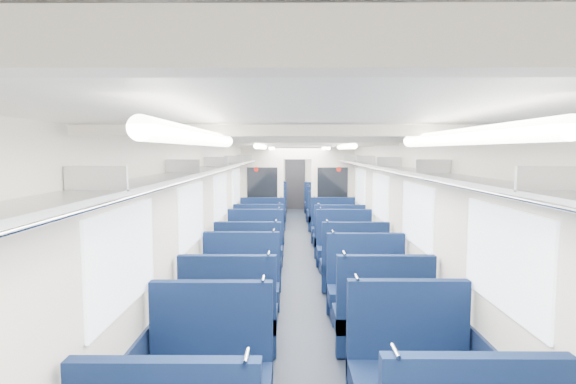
{
  "coord_description": "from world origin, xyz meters",
  "views": [
    {
      "loc": [
        -0.16,
        -8.48,
        2.2
      ],
      "look_at": [
        -0.24,
        3.23,
        1.16
      ],
      "focal_mm": 28.62,
      "sensor_mm": 36.0,
      "label": 1
    }
  ],
  "objects_px": {
    "seat_15": "(344,251)",
    "seat_25": "(321,208)",
    "seat_8": "(230,321)",
    "seat_11": "(367,293)",
    "seat_17": "(339,241)",
    "seat_26": "(272,203)",
    "seat_13": "(354,269)",
    "seat_18": "(262,231)",
    "seat_19": "(333,230)",
    "seat_7": "(411,375)",
    "bulkhead": "(297,190)",
    "seat_16": "(259,240)",
    "seat_9": "(382,321)",
    "seat_10": "(241,291)",
    "seat_21": "(327,218)",
    "seat_20": "(267,218)",
    "seat_12": "(249,268)",
    "seat_22": "(269,212)",
    "seat_23": "(323,212)",
    "end_door": "(295,183)",
    "seat_14": "(255,251)",
    "seat_27": "(319,204)",
    "seat_6": "(209,377)",
    "seat_24": "(271,208)"
  },
  "relations": [
    {
      "from": "seat_15",
      "to": "seat_25",
      "type": "bearing_deg",
      "value": 90.0
    },
    {
      "from": "seat_8",
      "to": "seat_11",
      "type": "height_order",
      "value": "same"
    },
    {
      "from": "seat_17",
      "to": "seat_26",
      "type": "bearing_deg",
      "value": 103.7
    },
    {
      "from": "seat_13",
      "to": "seat_17",
      "type": "bearing_deg",
      "value": 90.0
    },
    {
      "from": "seat_17",
      "to": "seat_18",
      "type": "height_order",
      "value": "same"
    },
    {
      "from": "seat_19",
      "to": "seat_25",
      "type": "relative_size",
      "value": 1.0
    },
    {
      "from": "seat_17",
      "to": "seat_7",
      "type": "bearing_deg",
      "value": -90.0
    },
    {
      "from": "seat_26",
      "to": "seat_25",
      "type": "bearing_deg",
      "value": -38.15
    },
    {
      "from": "bulkhead",
      "to": "seat_16",
      "type": "distance_m",
      "value": 2.31
    },
    {
      "from": "seat_9",
      "to": "seat_10",
      "type": "relative_size",
      "value": 1.0
    },
    {
      "from": "seat_13",
      "to": "seat_21",
      "type": "distance_m",
      "value": 5.42
    },
    {
      "from": "seat_20",
      "to": "seat_16",
      "type": "bearing_deg",
      "value": -90.0
    },
    {
      "from": "seat_12",
      "to": "seat_21",
      "type": "xyz_separation_m",
      "value": [
        1.66,
        5.41,
        0.0
      ]
    },
    {
      "from": "seat_10",
      "to": "seat_15",
      "type": "bearing_deg",
      "value": 55.57
    },
    {
      "from": "seat_25",
      "to": "seat_26",
      "type": "bearing_deg",
      "value": 141.85
    },
    {
      "from": "seat_12",
      "to": "seat_22",
      "type": "bearing_deg",
      "value": 90.0
    },
    {
      "from": "seat_25",
      "to": "seat_23",
      "type": "bearing_deg",
      "value": -90.0
    },
    {
      "from": "seat_20",
      "to": "seat_21",
      "type": "bearing_deg",
      "value": -4.32
    },
    {
      "from": "seat_16",
      "to": "seat_18",
      "type": "height_order",
      "value": "same"
    },
    {
      "from": "end_door",
      "to": "seat_7",
      "type": "xyz_separation_m",
      "value": [
        0.83,
        -13.77,
        -0.65
      ]
    },
    {
      "from": "seat_7",
      "to": "seat_25",
      "type": "distance_m",
      "value": 11.22
    },
    {
      "from": "bulkhead",
      "to": "seat_8",
      "type": "relative_size",
      "value": 2.43
    },
    {
      "from": "seat_12",
      "to": "seat_18",
      "type": "height_order",
      "value": "same"
    },
    {
      "from": "seat_20",
      "to": "seat_22",
      "type": "bearing_deg",
      "value": 90.0
    },
    {
      "from": "seat_25",
      "to": "seat_14",
      "type": "bearing_deg",
      "value": -104.34
    },
    {
      "from": "seat_18",
      "to": "seat_23",
      "type": "bearing_deg",
      "value": 63.69
    },
    {
      "from": "seat_11",
      "to": "seat_12",
      "type": "distance_m",
      "value": 2.08
    },
    {
      "from": "seat_18",
      "to": "seat_22",
      "type": "xyz_separation_m",
      "value": [
        0.0,
        3.32,
        0.0
      ]
    },
    {
      "from": "seat_12",
      "to": "seat_18",
      "type": "bearing_deg",
      "value": 90.0
    },
    {
      "from": "end_door",
      "to": "seat_21",
      "type": "distance_m",
      "value": 5.01
    },
    {
      "from": "bulkhead",
      "to": "seat_18",
      "type": "distance_m",
      "value": 1.52
    },
    {
      "from": "seat_15",
      "to": "seat_27",
      "type": "distance_m",
      "value": 7.59
    },
    {
      "from": "end_door",
      "to": "seat_18",
      "type": "bearing_deg",
      "value": -96.85
    },
    {
      "from": "seat_7",
      "to": "seat_17",
      "type": "xyz_separation_m",
      "value": [
        0.0,
        5.72,
        0.0
      ]
    },
    {
      "from": "seat_6",
      "to": "seat_21",
      "type": "relative_size",
      "value": 1.0
    },
    {
      "from": "seat_13",
      "to": "seat_24",
      "type": "xyz_separation_m",
      "value": [
        -1.66,
        7.84,
        0.0
      ]
    },
    {
      "from": "seat_20",
      "to": "seat_9",
      "type": "bearing_deg",
      "value": -77.98
    },
    {
      "from": "seat_6",
      "to": "seat_15",
      "type": "xyz_separation_m",
      "value": [
        1.66,
        4.77,
        0.0
      ]
    },
    {
      "from": "seat_18",
      "to": "end_door",
      "type": "bearing_deg",
      "value": 83.15
    },
    {
      "from": "end_door",
      "to": "seat_25",
      "type": "bearing_deg",
      "value": -71.98
    },
    {
      "from": "seat_8",
      "to": "seat_26",
      "type": "xyz_separation_m",
      "value": [
        0.0,
        11.33,
        0.0
      ]
    },
    {
      "from": "bulkhead",
      "to": "seat_13",
      "type": "height_order",
      "value": "bulkhead"
    },
    {
      "from": "seat_11",
      "to": "seat_13",
      "type": "relative_size",
      "value": 1.0
    },
    {
      "from": "seat_16",
      "to": "seat_26",
      "type": "bearing_deg",
      "value": 90.0
    },
    {
      "from": "seat_20",
      "to": "seat_21",
      "type": "distance_m",
      "value": 1.66
    },
    {
      "from": "end_door",
      "to": "seat_10",
      "type": "bearing_deg",
      "value": -94.14
    },
    {
      "from": "seat_10",
      "to": "seat_11",
      "type": "xyz_separation_m",
      "value": [
        1.66,
        -0.09,
        0.0
      ]
    },
    {
      "from": "seat_6",
      "to": "seat_26",
      "type": "bearing_deg",
      "value": 90.0
    },
    {
      "from": "seat_27",
      "to": "seat_12",
      "type": "bearing_deg",
      "value": -100.63
    },
    {
      "from": "seat_9",
      "to": "seat_27",
      "type": "xyz_separation_m",
      "value": [
        0.0,
        11.1,
        0.0
      ]
    }
  ]
}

